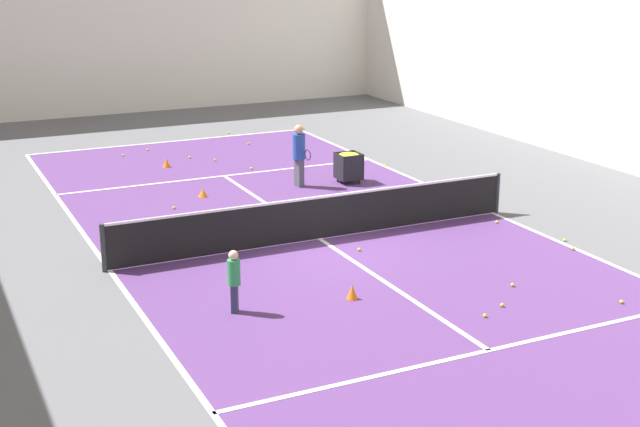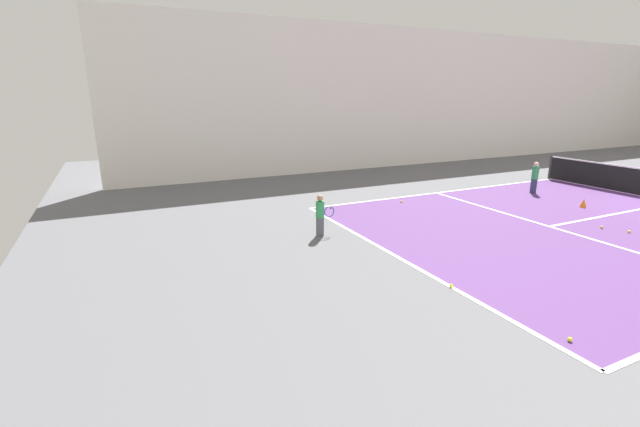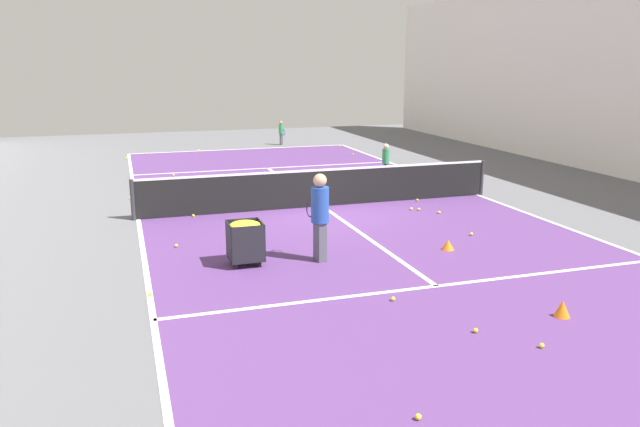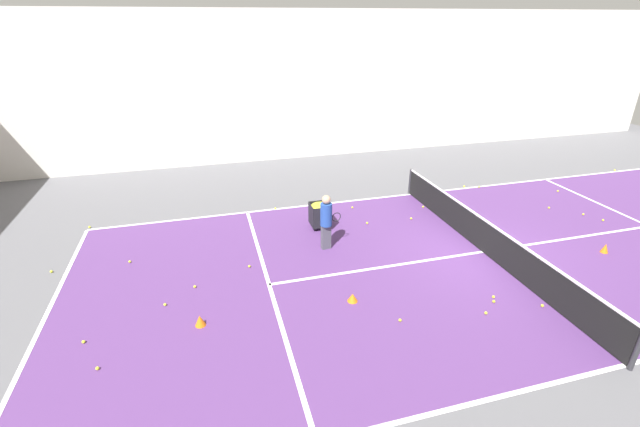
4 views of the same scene
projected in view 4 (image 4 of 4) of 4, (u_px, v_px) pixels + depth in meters
The scene contains 41 objects.
ground_plane at pixel (482, 252), 12.20m from camera, with size 37.80×37.80×0.00m, color #5B5B60.
court_playing_area at pixel (482, 252), 12.19m from camera, with size 9.10×22.34×0.00m.
line_baseline_far at pixel (44, 319), 9.47m from camera, with size 9.10×0.10×0.00m, color white.
line_sideline_left at pixel (625, 365), 8.21m from camera, with size 0.10×22.34×0.00m, color white.
line_sideline_right at pixel (410, 194), 16.18m from camera, with size 0.10×22.34×0.00m, color white.
line_service_far at pixel (269, 285), 10.69m from camera, with size 9.10×0.10×0.00m, color white.
line_centre_service at pixel (482, 252), 12.19m from camera, with size 0.10×12.29×0.00m, color white.
hall_enclosure_right at pixel (360, 85), 19.92m from camera, with size 0.15×34.10×6.47m.
tennis_net at pixel (485, 236), 11.99m from camera, with size 9.40×0.10×0.97m.
coach_at_net at pixel (326, 219), 12.01m from camera, with size 0.37×0.66×1.65m.
ball_cart at pixel (320, 211), 13.40m from camera, with size 0.62×0.61×0.82m.
training_cone_0 at pixel (353, 297), 10.03m from camera, with size 0.25×0.25×0.20m, color orange.
training_cone_1 at pixel (605, 248), 12.12m from camera, with size 0.21×0.21×0.27m, color orange.
training_cone_2 at pixel (200, 320), 9.23m from camera, with size 0.23×0.23×0.25m, color orange.
tennis_ball_0 at pixel (51, 272), 11.19m from camera, with size 0.07×0.07×0.07m, color yellow.
tennis_ball_1 at pixel (249, 266), 11.42m from camera, with size 0.07×0.07×0.07m, color yellow.
tennis_ball_2 at pixel (549, 208), 14.95m from camera, with size 0.07×0.07×0.07m, color yellow.
tennis_ball_3 at pixel (97, 368), 8.09m from camera, with size 0.07×0.07×0.07m, color yellow.
tennis_ball_5 at pixel (352, 207), 14.98m from camera, with size 0.07×0.07×0.07m, color yellow.
tennis_ball_6 at pixel (130, 262), 11.64m from camera, with size 0.07×0.07×0.07m, color yellow.
tennis_ball_7 at pixel (505, 240), 12.79m from camera, with size 0.07×0.07×0.07m, color yellow.
tennis_ball_8 at pixel (84, 342), 8.76m from camera, with size 0.07×0.07×0.07m, color yellow.
tennis_ball_9 at pixel (479, 187), 16.80m from camera, with size 0.07×0.07×0.07m, color yellow.
tennis_ball_13 at pixel (486, 313), 9.61m from camera, with size 0.07×0.07×0.07m, color yellow.
tennis_ball_14 at pixel (583, 214), 14.45m from camera, with size 0.07×0.07×0.07m, color yellow.
tennis_ball_15 at pixel (195, 287), 10.56m from camera, with size 0.07×0.07×0.07m, color yellow.
tennis_ball_16 at pixel (493, 297), 10.17m from camera, with size 0.07×0.07×0.07m, color yellow.
tennis_ball_17 at pixel (558, 191), 16.40m from camera, with size 0.07×0.07×0.07m, color yellow.
tennis_ball_18 at pixel (542, 306), 9.86m from camera, with size 0.07×0.07×0.07m, color yellow.
tennis_ball_19 at pixel (433, 195), 15.99m from camera, with size 0.07×0.07×0.07m, color yellow.
tennis_ball_20 at pixel (464, 186), 16.86m from camera, with size 0.07×0.07×0.07m, color yellow.
tennis_ball_21 at pixel (494, 301), 10.00m from camera, with size 0.07×0.07×0.07m, color yellow.
tennis_ball_22 at pixel (603, 220), 14.03m from camera, with size 0.07×0.07×0.07m, color yellow.
tennis_ball_23 at pixel (275, 208), 14.90m from camera, with size 0.07×0.07×0.07m, color yellow.
tennis_ball_24 at pixel (411, 218), 14.15m from camera, with size 0.07×0.07×0.07m, color yellow.
tennis_ball_25 at pixel (615, 170), 18.66m from camera, with size 0.07×0.07×0.07m, color yellow.
tennis_ball_26 at pixel (367, 223), 13.84m from camera, with size 0.07×0.07×0.07m, color yellow.
tennis_ball_27 at pixel (90, 227), 13.57m from camera, with size 0.07×0.07×0.07m, color yellow.
tennis_ball_28 at pixel (165, 305), 9.89m from camera, with size 0.07×0.07×0.07m, color yellow.
tennis_ball_29 at pixel (423, 207), 15.03m from camera, with size 0.07×0.07×0.07m, color yellow.
tennis_ball_30 at pixel (400, 320), 9.38m from camera, with size 0.07×0.07×0.07m, color yellow.
Camera 4 is at (-9.00, 7.33, 6.07)m, focal length 24.00 mm.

